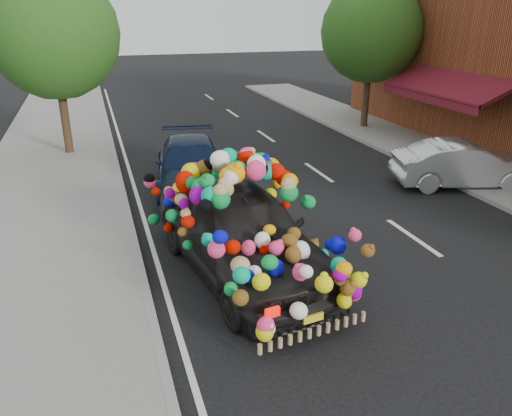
{
  "coord_description": "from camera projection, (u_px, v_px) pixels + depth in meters",
  "views": [
    {
      "loc": [
        -2.87,
        -8.5,
        4.74
      ],
      "look_at": [
        -0.12,
        -0.08,
        1.2
      ],
      "focal_mm": 35.0,
      "sensor_mm": 36.0,
      "label": 1
    }
  ],
  "objects": [
    {
      "name": "lane_markings",
      "position": [
        413.0,
        237.0,
        11.13
      ],
      "size": [
        6.0,
        50.0,
        0.01
      ],
      "primitive_type": null,
      "color": "silver",
      "rests_on": "ground"
    },
    {
      "name": "plush_art_car",
      "position": [
        240.0,
        213.0,
        9.22
      ],
      "size": [
        3.13,
        5.52,
        2.36
      ],
      "rotation": [
        0.0,
        0.0,
        0.15
      ],
      "color": "black",
      "rests_on": "ground"
    },
    {
      "name": "kerb",
      "position": [
        142.0,
        276.0,
        9.39
      ],
      "size": [
        0.15,
        60.0,
        0.13
      ],
      "primitive_type": "cube",
      "color": "gray",
      "rests_on": "ground"
    },
    {
      "name": "footpath_far",
      "position": [
        485.0,
        175.0,
        15.09
      ],
      "size": [
        3.0,
        40.0,
        0.12
      ],
      "primitive_type": "cube",
      "color": "gray",
      "rests_on": "ground"
    },
    {
      "name": "navy_sedan",
      "position": [
        191.0,
        165.0,
        13.96
      ],
      "size": [
        2.6,
        4.89,
        1.35
      ],
      "primitive_type": "imported",
      "rotation": [
        0.0,
        0.0,
        -0.16
      ],
      "color": "black",
      "rests_on": "ground"
    },
    {
      "name": "ground",
      "position": [
        260.0,
        261.0,
        10.1
      ],
      "size": [
        100.0,
        100.0,
        0.0
      ],
      "primitive_type": "plane",
      "color": "black",
      "rests_on": "ground"
    },
    {
      "name": "silver_hatchback",
      "position": [
        464.0,
        164.0,
        14.12
      ],
      "size": [
        4.14,
        2.4,
        1.29
      ],
      "primitive_type": "imported",
      "rotation": [
        0.0,
        0.0,
        1.29
      ],
      "color": "silver",
      "rests_on": "ground"
    },
    {
      "name": "sidewalk",
      "position": [
        30.0,
        293.0,
        8.83
      ],
      "size": [
        4.0,
        60.0,
        0.12
      ],
      "primitive_type": "cube",
      "color": "gray",
      "rests_on": "ground"
    },
    {
      "name": "tree_near_sidewalk",
      "position": [
        53.0,
        33.0,
        15.89
      ],
      "size": [
        4.2,
        4.2,
        6.13
      ],
      "color": "#332114",
      "rests_on": "ground"
    },
    {
      "name": "tree_far_b",
      "position": [
        371.0,
        32.0,
        19.78
      ],
      "size": [
        4.0,
        4.0,
        5.9
      ],
      "color": "#332114",
      "rests_on": "ground"
    }
  ]
}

